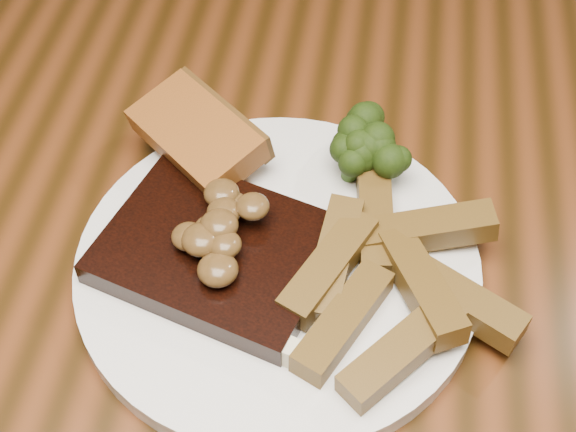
# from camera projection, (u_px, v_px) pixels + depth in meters

# --- Properties ---
(dining_table) EXTENTS (1.60, 0.90, 0.75)m
(dining_table) POSITION_uv_depth(u_px,v_px,m) (274.00, 307.00, 0.66)
(dining_table) COLOR #522710
(dining_table) RESTS_ON ground
(chair_far) EXTENTS (0.54, 0.54, 0.97)m
(chair_far) POSITION_uv_depth(u_px,v_px,m) (347.00, 2.00, 1.12)
(chair_far) COLOR black
(chair_far) RESTS_ON ground
(plate) EXTENTS (0.33, 0.33, 0.01)m
(plate) POSITION_uv_depth(u_px,v_px,m) (278.00, 267.00, 0.56)
(plate) COLOR white
(plate) RESTS_ON dining_table
(steak) EXTENTS (0.18, 0.15, 0.02)m
(steak) POSITION_uv_depth(u_px,v_px,m) (218.00, 252.00, 0.55)
(steak) COLOR black
(steak) RESTS_ON plate
(steak_bone) EXTENTS (0.14, 0.05, 0.02)m
(steak_bone) POSITION_uv_depth(u_px,v_px,m) (202.00, 319.00, 0.52)
(steak_bone) COLOR beige
(steak_bone) RESTS_ON plate
(mushroom_pile) EXTENTS (0.07, 0.07, 0.03)m
(mushroom_pile) POSITION_uv_depth(u_px,v_px,m) (221.00, 225.00, 0.53)
(mushroom_pile) COLOR brown
(mushroom_pile) RESTS_ON steak
(garlic_bread) EXTENTS (0.11, 0.11, 0.02)m
(garlic_bread) POSITION_uv_depth(u_px,v_px,m) (198.00, 153.00, 0.61)
(garlic_bread) COLOR #924A1A
(garlic_bread) RESTS_ON plate
(potato_wedges) EXTENTS (0.12, 0.12, 0.02)m
(potato_wedges) POSITION_uv_depth(u_px,v_px,m) (389.00, 286.00, 0.53)
(potato_wedges) COLOR brown
(potato_wedges) RESTS_ON plate
(broccoli_cluster) EXTENTS (0.07, 0.07, 0.04)m
(broccoli_cluster) POSITION_uv_depth(u_px,v_px,m) (380.00, 164.00, 0.59)
(broccoli_cluster) COLOR #1F310B
(broccoli_cluster) RESTS_ON plate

